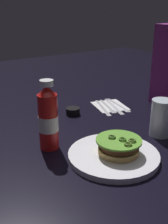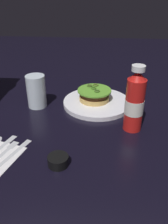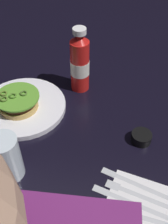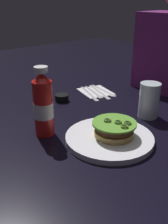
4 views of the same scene
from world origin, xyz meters
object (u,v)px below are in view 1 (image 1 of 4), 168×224
object	(u,v)px
steak_knife	(103,108)
dinner_plate	(114,155)
condiment_cup	(73,111)
fork_utensil	(109,107)
napkin	(110,106)
butter_knife	(115,107)
water_glass	(161,118)
ketchup_bottle	(48,118)
spoon_utensil	(121,106)
burger_sandwich	(119,146)

from	to	relation	value
steak_knife	dinner_plate	bearing A→B (deg)	-33.94
condiment_cup	fork_utensil	size ratio (longest dim) A/B	0.33
napkin	butter_knife	bearing A→B (deg)	8.59
butter_knife	water_glass	bearing A→B (deg)	-9.02
ketchup_bottle	condiment_cup	distance (m)	0.32
butter_knife	spoon_utensil	distance (m)	0.03
water_glass	butter_knife	distance (m)	0.32
burger_sandwich	ketchup_bottle	world-z (taller)	ketchup_bottle
burger_sandwich	napkin	xyz separation A→B (m)	(-0.38, 0.28, -0.04)
dinner_plate	fork_utensil	bearing A→B (deg)	142.91
ketchup_bottle	condiment_cup	xyz separation A→B (m)	(-0.21, 0.22, -0.09)
burger_sandwich	water_glass	size ratio (longest dim) A/B	1.05
napkin	steak_knife	bearing A→B (deg)	-73.94
fork_utensil	spoon_utensil	world-z (taller)	same
ketchup_bottle	napkin	bearing A→B (deg)	115.45
ketchup_bottle	water_glass	xyz separation A→B (m)	(0.14, 0.37, -0.04)
napkin	water_glass	bearing A→B (deg)	-7.54
condiment_cup	steak_knife	xyz separation A→B (m)	(0.02, 0.15, -0.01)
spoon_utensil	fork_utensil	bearing A→B (deg)	-116.53
condiment_cup	spoon_utensil	size ratio (longest dim) A/B	0.30
burger_sandwich	condiment_cup	world-z (taller)	burger_sandwich
ketchup_bottle	water_glass	world-z (taller)	ketchup_bottle
burger_sandwich	napkin	size ratio (longest dim) A/B	0.90
dinner_plate	steak_knife	world-z (taller)	dinner_plate
ketchup_bottle	spoon_utensil	xyz separation A→B (m)	(-0.16, 0.45, -0.10)
steak_knife	spoon_utensil	xyz separation A→B (m)	(0.03, 0.08, -0.00)
steak_knife	spoon_utensil	distance (m)	0.09
ketchup_bottle	water_glass	size ratio (longest dim) A/B	1.73
condiment_cup	spoon_utensil	distance (m)	0.23
burger_sandwich	fork_utensil	size ratio (longest dim) A/B	0.78
condiment_cup	butter_knife	world-z (taller)	condiment_cup
ketchup_bottle	water_glass	distance (m)	0.40
napkin	fork_utensil	distance (m)	0.02
dinner_plate	ketchup_bottle	bearing A→B (deg)	-143.07
dinner_plate	steak_knife	bearing A→B (deg)	146.06
butter_knife	spoon_utensil	size ratio (longest dim) A/B	1.06
water_glass	fork_utensil	world-z (taller)	water_glass
condiment_cup	napkin	world-z (taller)	condiment_cup
condiment_cup	burger_sandwich	bearing A→B (deg)	-11.91
condiment_cup	butter_knife	bearing A→B (deg)	79.40
burger_sandwich	butter_knife	xyz separation A→B (m)	(-0.35, 0.28, -0.04)
fork_utensil	spoon_utensil	xyz separation A→B (m)	(0.03, 0.05, -0.00)
napkin	steak_knife	world-z (taller)	steak_knife
ketchup_bottle	water_glass	bearing A→B (deg)	69.50
water_glass	napkin	world-z (taller)	water_glass
dinner_plate	water_glass	world-z (taller)	water_glass
butter_knife	ketchup_bottle	bearing A→B (deg)	-68.07
ketchup_bottle	spoon_utensil	world-z (taller)	ketchup_bottle
water_glass	butter_knife	xyz separation A→B (m)	(-0.31, 0.05, -0.06)
steak_knife	spoon_utensil	size ratio (longest dim) A/B	1.01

